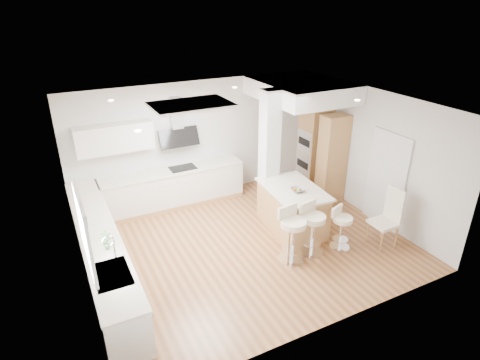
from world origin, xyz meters
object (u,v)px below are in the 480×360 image
bar_stool_c (341,226)px  bar_stool_a (292,232)px  bar_stool_b (312,226)px  dining_chair (389,215)px  peninsula (292,208)px

bar_stool_c → bar_stool_a: bearing=155.1°
bar_stool_b → dining_chair: size_ratio=0.86×
peninsula → dining_chair: (1.34, -1.33, 0.17)m
peninsula → dining_chair: dining_chair is taller
bar_stool_b → bar_stool_c: bar_stool_b is taller
bar_stool_c → bar_stool_b: bearing=148.5°
bar_stool_b → bar_stool_a: bearing=173.3°
bar_stool_c → dining_chair: dining_chair is taller
peninsula → bar_stool_c: peninsula is taller
bar_stool_c → dining_chair: size_ratio=0.72×
peninsula → bar_stool_a: 1.14m
bar_stool_c → dining_chair: (0.91, -0.30, 0.16)m
peninsula → bar_stool_a: bearing=-119.5°
peninsula → bar_stool_b: (-0.16, -0.91, 0.11)m
bar_stool_b → dining_chair: bearing=-26.5°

